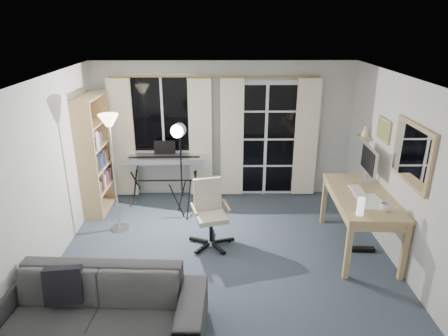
# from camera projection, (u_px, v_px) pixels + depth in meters

# --- Properties ---
(floor) EXTENTS (4.50, 4.00, 0.02)m
(floor) POSITION_uv_depth(u_px,v_px,m) (225.00, 252.00, 5.60)
(floor) COLOR #374150
(floor) RESTS_ON ground
(window) EXTENTS (1.20, 0.08, 1.40)m
(window) POSITION_uv_depth(u_px,v_px,m) (163.00, 114.00, 6.89)
(window) COLOR white
(window) RESTS_ON floor
(french_door) EXTENTS (1.32, 0.09, 2.11)m
(french_door) POSITION_uv_depth(u_px,v_px,m) (265.00, 140.00, 7.08)
(french_door) COLOR white
(french_door) RESTS_ON floor
(curtains) EXTENTS (3.60, 0.07, 2.13)m
(curtains) POSITION_uv_depth(u_px,v_px,m) (215.00, 138.00, 6.96)
(curtains) COLOR gold
(curtains) RESTS_ON floor
(bookshelf) EXTENTS (0.32, 0.91, 1.95)m
(bookshelf) POSITION_uv_depth(u_px,v_px,m) (93.00, 158.00, 6.49)
(bookshelf) COLOR tan
(bookshelf) RESTS_ON floor
(torchiere_lamp) EXTENTS (0.34, 0.34, 1.81)m
(torchiere_lamp) POSITION_uv_depth(u_px,v_px,m) (111.00, 139.00, 5.66)
(torchiere_lamp) COLOR #B2B2B7
(torchiere_lamp) RESTS_ON floor
(keyboard_piano) EXTENTS (1.38, 0.68, 1.00)m
(keyboard_piano) POSITION_uv_depth(u_px,v_px,m) (165.00, 160.00, 6.90)
(keyboard_piano) COLOR black
(keyboard_piano) RESTS_ON floor
(studio_light) EXTENTS (0.35, 0.35, 1.62)m
(studio_light) POSITION_uv_depth(u_px,v_px,m) (179.00, 142.00, 6.08)
(studio_light) COLOR black
(studio_light) RESTS_ON floor
(office_chair) EXTENTS (0.66, 0.64, 0.96)m
(office_chair) POSITION_uv_depth(u_px,v_px,m) (209.00, 206.00, 5.65)
(office_chair) COLOR black
(office_chair) RESTS_ON floor
(desk) EXTENTS (0.84, 1.57, 0.83)m
(desk) POSITION_uv_depth(u_px,v_px,m) (362.00, 201.00, 5.44)
(desk) COLOR tan
(desk) RESTS_ON floor
(monitor) EXTENTS (0.20, 0.60, 0.52)m
(monitor) POSITION_uv_depth(u_px,v_px,m) (369.00, 161.00, 5.71)
(monitor) COLOR silver
(monitor) RESTS_ON desk
(desk_clutter) EXTENTS (0.51, 0.93, 1.05)m
(desk_clutter) POSITION_uv_depth(u_px,v_px,m) (362.00, 214.00, 5.24)
(desk_clutter) COLOR white
(desk_clutter) RESTS_ON desk
(mug) EXTENTS (0.14, 0.11, 0.14)m
(mug) POSITION_uv_depth(u_px,v_px,m) (386.00, 206.00, 4.91)
(mug) COLOR silver
(mug) RESTS_ON desk
(wall_mirror) EXTENTS (0.04, 0.94, 0.74)m
(wall_mirror) POSITION_uv_depth(u_px,v_px,m) (412.00, 154.00, 4.74)
(wall_mirror) COLOR tan
(wall_mirror) RESTS_ON floor
(framed_print) EXTENTS (0.03, 0.42, 0.32)m
(framed_print) POSITION_uv_depth(u_px,v_px,m) (384.00, 130.00, 5.56)
(framed_print) COLOR tan
(framed_print) RESTS_ON floor
(wall_shelf) EXTENTS (0.16, 0.30, 0.18)m
(wall_shelf) POSITION_uv_depth(u_px,v_px,m) (365.00, 133.00, 6.10)
(wall_shelf) COLOR tan
(wall_shelf) RESTS_ON floor
(sofa) EXTENTS (2.28, 0.77, 0.88)m
(sofa) POSITION_uv_depth(u_px,v_px,m) (92.00, 299.00, 3.98)
(sofa) COLOR #2F2E31
(sofa) RESTS_ON floor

